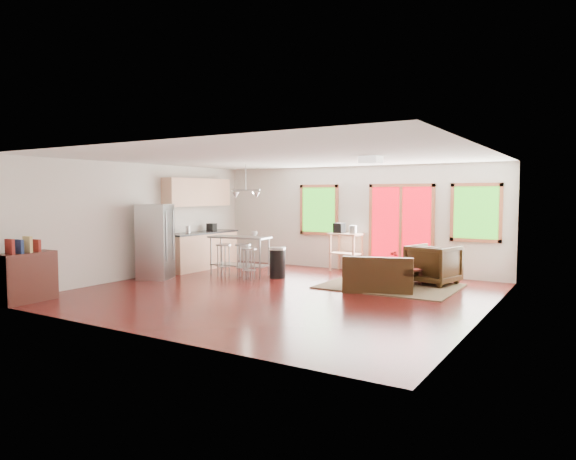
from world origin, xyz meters
The scene contains 28 objects.
floor centered at (0.00, 0.00, -0.01)m, with size 7.50×7.00×0.02m, color #390B0A.
ceiling centered at (0.00, 0.00, 2.61)m, with size 7.50×7.00×0.02m, color silver.
back_wall centered at (0.00, 3.51, 1.30)m, with size 7.50×0.02×2.60m, color beige.
left_wall centered at (-3.76, 0.00, 1.30)m, with size 0.02×7.00×2.60m, color beige.
right_wall centered at (3.76, 0.00, 1.30)m, with size 0.02×7.00×2.60m, color beige.
front_wall centered at (0.00, -3.51, 1.30)m, with size 7.50×0.02×2.60m, color beige.
window_left centered at (-1.00, 3.46, 1.50)m, with size 1.10×0.05×1.30m.
french_doors centered at (1.20, 3.46, 1.10)m, with size 1.60×0.05×2.10m.
window_right centered at (2.90, 3.46, 1.50)m, with size 1.10×0.05×1.30m.
rug centered at (1.58, 1.73, 0.01)m, with size 2.65×2.04×0.03m, color #415538.
loveseat centered at (1.58, 1.12, 0.28)m, with size 1.49×1.11×0.71m.
coffee_table centered at (1.67, 2.05, 0.32)m, with size 1.05×0.82×0.37m.
armchair centered at (2.28, 2.44, 0.47)m, with size 0.91×0.85×0.93m, color black.
ottoman centered at (1.31, 2.47, 0.21)m, with size 0.62×0.62×0.41m, color black.
vase centered at (1.60, 1.91, 0.52)m, with size 0.25×0.26×0.33m.
book centered at (2.00, 1.64, 0.54)m, with size 0.20×0.03×0.27m, color maroon.
cabinets centered at (-3.49, 1.70, 0.93)m, with size 0.64×2.24×2.30m.
refrigerator centered at (-3.28, -0.04, 0.84)m, with size 0.87×0.86×1.68m.
island centered at (-1.99, 1.36, 0.63)m, with size 1.50×0.74×0.91m.
cup centered at (-1.52, 1.31, 1.02)m, with size 0.14×0.11×0.14m, color silver.
bar_stool_a centered at (-2.20, 1.02, 0.56)m, with size 0.41×0.41×0.75m.
bar_stool_b centered at (-1.68, 1.08, 0.58)m, with size 0.47×0.47×0.78m.
bar_stool_c centered at (-1.39, 0.91, 0.53)m, with size 0.40×0.40×0.71m.
trash_can centered at (-1.01, 1.48, 0.35)m, with size 0.40×0.40×0.70m.
kitchen_cart centered at (-0.12, 3.20, 0.81)m, with size 0.83×0.59×1.19m.
bookshelf centered at (-3.35, -3.05, 0.46)m, with size 0.44×1.01×1.17m.
ceiling_flush centered at (1.60, 0.60, 2.53)m, with size 0.35×0.35×0.12m, color white.
pendant_light centered at (-1.90, 1.50, 1.90)m, with size 0.80×0.18×0.79m.
Camera 1 is at (5.25, -8.27, 1.90)m, focal length 32.00 mm.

